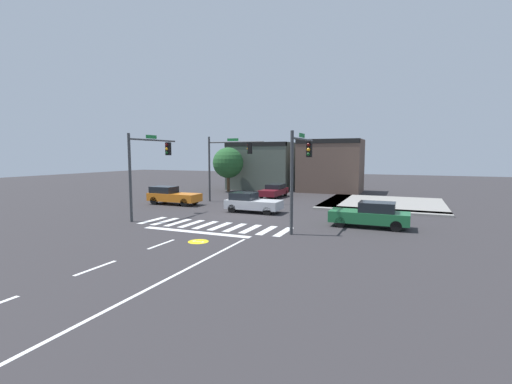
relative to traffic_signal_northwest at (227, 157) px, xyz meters
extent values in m
plane|color=#302D30|center=(4.21, -5.52, -4.11)|extent=(120.00, 120.00, 0.00)
cube|color=silver|center=(-0.37, -10.02, -4.10)|extent=(0.44, 2.61, 0.01)
cube|color=silver|center=(0.65, -10.02, -4.10)|extent=(0.44, 2.61, 0.01)
cube|color=silver|center=(1.66, -10.02, -4.10)|extent=(0.44, 2.61, 0.01)
cube|color=silver|center=(2.68, -10.02, -4.10)|extent=(0.44, 2.61, 0.01)
cube|color=silver|center=(3.70, -10.02, -4.10)|extent=(0.44, 2.61, 0.01)
cube|color=silver|center=(4.72, -10.02, -4.10)|extent=(0.44, 2.61, 0.01)
cube|color=silver|center=(5.74, -10.02, -4.10)|extent=(0.44, 2.61, 0.01)
cube|color=silver|center=(6.75, -10.02, -4.10)|extent=(0.44, 2.61, 0.01)
cube|color=silver|center=(7.77, -10.02, -4.10)|extent=(0.44, 2.61, 0.01)
cube|color=silver|center=(8.79, -10.02, -4.10)|extent=(0.44, 2.61, 0.01)
cube|color=white|center=(4.21, -12.02, -4.10)|extent=(6.80, 0.50, 0.01)
cube|color=white|center=(4.21, -15.02, -4.10)|extent=(0.16, 2.00, 0.01)
cube|color=white|center=(4.21, -19.02, -4.10)|extent=(0.16, 2.00, 0.01)
cube|color=white|center=(7.51, -21.52, -4.10)|extent=(0.14, 18.00, 0.01)
cylinder|color=yellow|center=(5.58, -13.87, -4.10)|extent=(1.04, 1.04, 0.01)
cylinder|color=white|center=(5.35, -13.87, -4.10)|extent=(0.17, 0.17, 0.00)
cylinder|color=white|center=(5.82, -13.87, -4.10)|extent=(0.17, 0.17, 0.00)
cube|color=white|center=(5.58, -13.87, -4.10)|extent=(0.47, 0.04, 0.00)
cube|color=gray|center=(13.21, -0.32, -4.03)|extent=(10.00, 1.60, 0.15)
cube|color=gray|center=(9.01, 4.48, -4.03)|extent=(1.60, 10.00, 0.15)
cube|color=gray|center=(13.21, 4.48, -4.03)|extent=(10.00, 10.00, 0.15)
cube|color=#4C564C|center=(-1.84, 13.86, -1.19)|extent=(7.89, 6.75, 5.83)
cube|color=black|center=(-1.84, 10.68, 1.48)|extent=(7.89, 0.50, 0.50)
cube|color=brown|center=(6.79, 13.01, -1.07)|extent=(7.06, 5.07, 6.08)
cube|color=black|center=(6.79, 10.68, 1.72)|extent=(7.06, 0.50, 0.50)
cylinder|color=#383A3D|center=(-1.85, 0.00, -1.12)|extent=(0.18, 0.18, 5.98)
cylinder|color=#383A3D|center=(0.86, 0.00, 1.34)|extent=(5.43, 0.12, 0.12)
cube|color=black|center=(2.26, 0.00, 0.77)|extent=(0.32, 0.32, 0.95)
sphere|color=#470A0A|center=(2.09, 0.00, 1.06)|extent=(0.22, 0.22, 0.22)
sphere|color=orange|center=(2.09, 0.00, 0.77)|extent=(0.22, 0.22, 0.22)
sphere|color=#0C3814|center=(2.09, 0.00, 0.47)|extent=(0.22, 0.22, 0.22)
cube|color=#197233|center=(0.59, 0.00, 1.56)|extent=(1.10, 0.03, 0.24)
cylinder|color=#383A3D|center=(9.38, -10.48, -1.30)|extent=(0.18, 0.18, 5.62)
cylinder|color=#383A3D|center=(9.38, -8.35, 1.13)|extent=(0.12, 4.25, 0.12)
cube|color=black|center=(9.38, -6.87, 0.55)|extent=(0.32, 0.32, 0.95)
sphere|color=#470A0A|center=(9.38, -7.04, 0.85)|extent=(0.22, 0.22, 0.22)
sphere|color=orange|center=(9.38, -7.04, 0.55)|extent=(0.22, 0.22, 0.22)
sphere|color=#0C3814|center=(9.38, -7.04, 0.26)|extent=(0.22, 0.22, 0.22)
cube|color=#197233|center=(9.38, -8.57, 1.35)|extent=(0.03, 1.10, 0.24)
cylinder|color=#383A3D|center=(-1.30, -10.95, -1.25)|extent=(0.18, 0.18, 5.71)
cylinder|color=#383A3D|center=(-1.30, -8.51, 1.24)|extent=(0.12, 4.88, 0.12)
cube|color=black|center=(-1.30, -6.88, 0.66)|extent=(0.32, 0.32, 0.95)
sphere|color=#470A0A|center=(-1.30, -7.05, 0.96)|extent=(0.22, 0.22, 0.22)
sphere|color=orange|center=(-1.30, -7.05, 0.66)|extent=(0.22, 0.22, 0.22)
sphere|color=#0C3814|center=(-1.30, -7.05, 0.37)|extent=(0.22, 0.22, 0.22)
cube|color=#197233|center=(-1.30, -8.75, 1.46)|extent=(0.03, 1.10, 0.24)
cube|color=#B7BABF|center=(4.51, -4.33, -3.49)|extent=(4.13, 1.92, 0.65)
cube|color=black|center=(3.67, -4.33, -2.90)|extent=(1.76, 1.69, 0.54)
cylinder|color=black|center=(5.91, -3.48, -3.79)|extent=(0.64, 0.22, 0.64)
cylinder|color=black|center=(5.91, -5.18, -3.79)|extent=(0.64, 0.22, 0.64)
cylinder|color=black|center=(3.10, -3.48, -3.79)|extent=(0.64, 0.22, 0.64)
cylinder|color=black|center=(3.10, -5.18, -3.79)|extent=(0.64, 0.22, 0.64)
cube|color=orange|center=(-3.55, -3.15, -3.45)|extent=(4.61, 1.78, 0.68)
cube|color=black|center=(-4.64, -3.15, -2.83)|extent=(2.10, 1.57, 0.56)
cylinder|color=black|center=(-1.98, -2.37, -3.75)|extent=(0.71, 0.22, 0.71)
cylinder|color=black|center=(-1.98, -3.93, -3.75)|extent=(0.71, 0.22, 0.71)
cylinder|color=black|center=(-5.12, -2.37, -3.75)|extent=(0.71, 0.22, 0.71)
cylinder|color=black|center=(-5.12, -3.93, -3.75)|extent=(0.71, 0.22, 0.71)
cube|color=maroon|center=(2.63, 5.13, -3.53)|extent=(1.71, 4.43, 0.59)
cube|color=black|center=(2.63, 5.69, -3.01)|extent=(1.50, 2.24, 0.46)
cylinder|color=black|center=(3.38, 3.63, -3.80)|extent=(0.22, 0.62, 0.62)
cylinder|color=black|center=(1.89, 3.63, -3.80)|extent=(0.22, 0.62, 0.62)
cylinder|color=black|center=(3.38, 6.64, -3.80)|extent=(0.22, 0.62, 0.62)
cylinder|color=black|center=(1.89, 6.64, -3.80)|extent=(0.22, 0.62, 0.62)
cube|color=#1E6638|center=(13.07, -6.78, -3.49)|extent=(4.58, 1.73, 0.67)
cube|color=black|center=(13.52, -6.78, -2.86)|extent=(2.04, 1.53, 0.59)
cylinder|color=black|center=(11.52, -7.53, -3.79)|extent=(0.64, 0.22, 0.64)
cylinder|color=black|center=(11.52, -6.02, -3.79)|extent=(0.64, 0.22, 0.64)
cylinder|color=black|center=(14.63, -7.53, -3.79)|extent=(0.64, 0.22, 0.64)
cylinder|color=black|center=(14.63, -6.02, -3.79)|extent=(0.64, 0.22, 0.64)
cylinder|color=#4C3823|center=(-4.29, 8.48, -2.71)|extent=(0.36, 0.36, 2.80)
sphere|color=#235628|center=(-4.29, 8.48, -0.71)|extent=(3.58, 3.58, 3.58)
camera|label=1|loc=(15.13, -28.98, 0.24)|focal=25.21mm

